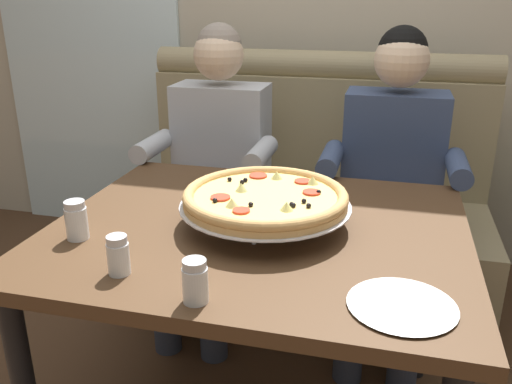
# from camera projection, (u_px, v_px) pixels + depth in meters

# --- Properties ---
(booth_bench) EXTENTS (1.63, 0.78, 1.13)m
(booth_bench) POSITION_uv_depth(u_px,v_px,m) (307.00, 214.00, 2.56)
(booth_bench) COLOR #998966
(booth_bench) RESTS_ON ground_plane
(dining_table) EXTENTS (1.19, 1.00, 0.75)m
(dining_table) POSITION_uv_depth(u_px,v_px,m) (258.00, 253.00, 1.59)
(dining_table) COLOR #4C331E
(dining_table) RESTS_ON ground_plane
(diner_left) EXTENTS (0.54, 0.64, 1.27)m
(diner_left) POSITION_uv_depth(u_px,v_px,m) (215.00, 161.00, 2.30)
(diner_left) COLOR #2D3342
(diner_left) RESTS_ON ground_plane
(diner_right) EXTENTS (0.54, 0.64, 1.27)m
(diner_right) POSITION_uv_depth(u_px,v_px,m) (391.00, 175.00, 2.13)
(diner_right) COLOR #2D3342
(diner_right) RESTS_ON ground_plane
(pizza) EXTENTS (0.49, 0.49, 0.12)m
(pizza) POSITION_uv_depth(u_px,v_px,m) (265.00, 198.00, 1.54)
(pizza) COLOR silver
(pizza) RESTS_ON dining_table
(shaker_oregano) EXTENTS (0.05, 0.05, 0.10)m
(shaker_oregano) POSITION_uv_depth(u_px,v_px,m) (118.00, 258.00, 1.28)
(shaker_oregano) COLOR white
(shaker_oregano) RESTS_ON dining_table
(shaker_parmesan) EXTENTS (0.06, 0.06, 0.10)m
(shaker_parmesan) POSITION_uv_depth(u_px,v_px,m) (195.00, 284.00, 1.17)
(shaker_parmesan) COLOR white
(shaker_parmesan) RESTS_ON dining_table
(shaker_pepper_flakes) EXTENTS (0.06, 0.06, 0.11)m
(shaker_pepper_flakes) POSITION_uv_depth(u_px,v_px,m) (77.00, 223.00, 1.47)
(shaker_pepper_flakes) COLOR white
(shaker_pepper_flakes) RESTS_ON dining_table
(plate_near_left) EXTENTS (0.24, 0.24, 0.02)m
(plate_near_left) POSITION_uv_depth(u_px,v_px,m) (402.00, 303.00, 1.15)
(plate_near_left) COLOR white
(plate_near_left) RESTS_ON dining_table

